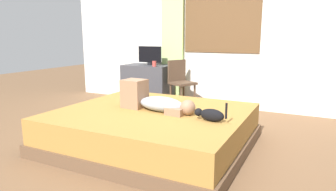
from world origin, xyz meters
name	(u,v)px	position (x,y,z in m)	size (l,w,h in m)	color
ground_plane	(162,147)	(0.00, 0.00, 0.00)	(16.00, 16.00, 0.00)	brown
back_wall_with_window	(223,26)	(0.00, 2.35, 1.45)	(6.40, 0.14, 2.90)	silver
bed	(153,128)	(-0.13, 0.01, 0.21)	(2.17, 1.94, 0.43)	brown
person_lying	(154,101)	(-0.12, 0.03, 0.54)	(0.94, 0.32, 0.34)	#8C939E
cat	(210,115)	(0.62, -0.12, 0.50)	(0.36, 0.14, 0.21)	black
desk	(148,84)	(-1.32, 1.95, 0.37)	(0.90, 0.56, 0.74)	#38383D
tv_monitor	(150,55)	(-1.28, 1.95, 0.92)	(0.48, 0.10, 0.35)	black
cup	(154,64)	(-1.07, 1.75, 0.79)	(0.07, 0.07, 0.10)	#B23D38
chair_by_desk	(180,80)	(-0.61, 1.87, 0.51)	(0.51, 0.51, 0.86)	#4C3828
curtain_left	(173,39)	(-0.94, 2.23, 1.21)	(0.44, 0.06, 2.43)	#ADCC75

